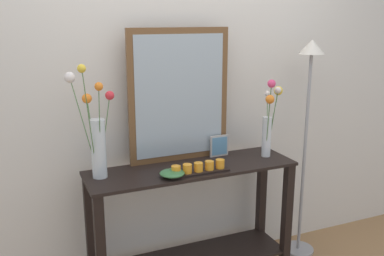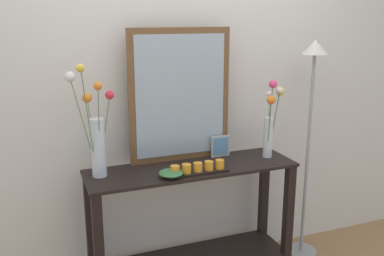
{
  "view_description": "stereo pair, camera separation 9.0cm",
  "coord_description": "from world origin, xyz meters",
  "views": [
    {
      "loc": [
        -1.03,
        -2.39,
        1.79
      ],
      "look_at": [
        0.0,
        0.0,
        1.11
      ],
      "focal_mm": 40.21,
      "sensor_mm": 36.0,
      "label": 1
    },
    {
      "loc": [
        -0.94,
        -2.42,
        1.79
      ],
      "look_at": [
        0.0,
        0.0,
        1.11
      ],
      "focal_mm": 40.21,
      "sensor_mm": 36.0,
      "label": 2
    }
  ],
  "objects": [
    {
      "name": "tall_vase_left",
      "position": [
        -0.59,
        0.05,
        1.12
      ],
      "size": [
        0.28,
        0.26,
        0.69
      ],
      "color": "silver",
      "rests_on": "console_table"
    },
    {
      "name": "candle_tray",
      "position": [
        -0.01,
        -0.12,
        0.88
      ],
      "size": [
        0.39,
        0.09,
        0.07
      ],
      "color": "black",
      "rests_on": "console_table"
    },
    {
      "name": "mirror_leaning",
      "position": [
        -0.02,
        0.17,
        1.29
      ],
      "size": [
        0.68,
        0.03,
        0.87
      ],
      "color": "brown",
      "rests_on": "console_table"
    },
    {
      "name": "floor_lamp",
      "position": [
        0.94,
        0.07,
        1.11
      ],
      "size": [
        0.24,
        0.24,
        1.63
      ],
      "color": "#9E9EA3",
      "rests_on": "ground"
    },
    {
      "name": "decorative_bowl",
      "position": [
        -0.18,
        -0.12,
        0.88
      ],
      "size": [
        0.15,
        0.15,
        0.04
      ],
      "color": "#38703D",
      "rests_on": "console_table"
    },
    {
      "name": "vase_right",
      "position": [
        0.56,
        -0.01,
        1.12
      ],
      "size": [
        0.18,
        0.2,
        0.54
      ],
      "color": "silver",
      "rests_on": "console_table"
    },
    {
      "name": "picture_frame_small",
      "position": [
        0.26,
        0.13,
        0.93
      ],
      "size": [
        0.14,
        0.01,
        0.15
      ],
      "color": "#B7B2AD",
      "rests_on": "console_table"
    },
    {
      "name": "console_table",
      "position": [
        0.0,
        0.0,
        0.51
      ],
      "size": [
        1.35,
        0.4,
        0.86
      ],
      "color": "black",
      "rests_on": "ground"
    },
    {
      "name": "wall_back",
      "position": [
        0.0,
        0.32,
        1.35
      ],
      "size": [
        6.4,
        0.08,
        2.7
      ],
      "primitive_type": "cube",
      "color": "silver",
      "rests_on": "ground"
    }
  ]
}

